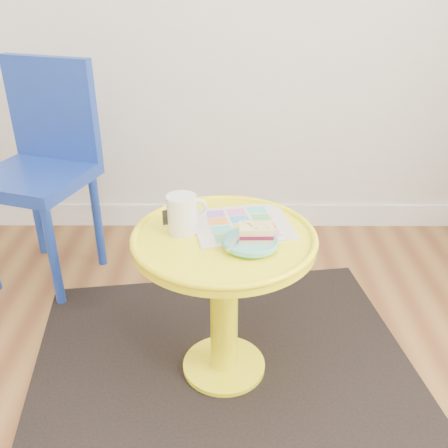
{
  "coord_description": "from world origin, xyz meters",
  "views": [
    {
      "loc": [
        0.63,
        -0.38,
        1.24
      ],
      "look_at": [
        0.63,
        0.92,
        0.56
      ],
      "focal_mm": 40.0,
      "sensor_mm": 36.0,
      "label": 1
    }
  ],
  "objects_px": {
    "side_table": "(224,277)",
    "chair": "(43,159)",
    "plate": "(251,242)",
    "newspaper": "(242,224)",
    "mug": "(183,213)"
  },
  "relations": [
    {
      "from": "chair",
      "to": "mug",
      "type": "bearing_deg",
      "value": -26.21
    },
    {
      "from": "newspaper",
      "to": "plate",
      "type": "xyz_separation_m",
      "value": [
        0.02,
        -0.14,
        0.01
      ]
    },
    {
      "from": "side_table",
      "to": "chair",
      "type": "xyz_separation_m",
      "value": [
        -0.75,
        0.65,
        0.15
      ]
    },
    {
      "from": "chair",
      "to": "newspaper",
      "type": "bearing_deg",
      "value": -17.13
    },
    {
      "from": "chair",
      "to": "newspaper",
      "type": "height_order",
      "value": "chair"
    },
    {
      "from": "chair",
      "to": "plate",
      "type": "distance_m",
      "value": 1.09
    },
    {
      "from": "side_table",
      "to": "plate",
      "type": "xyz_separation_m",
      "value": [
        0.08,
        -0.06,
        0.16
      ]
    },
    {
      "from": "side_table",
      "to": "plate",
      "type": "distance_m",
      "value": 0.19
    },
    {
      "from": "side_table",
      "to": "chair",
      "type": "bearing_deg",
      "value": 139.25
    },
    {
      "from": "mug",
      "to": "newspaper",
      "type": "bearing_deg",
      "value": -10.54
    },
    {
      "from": "plate",
      "to": "newspaper",
      "type": "bearing_deg",
      "value": 98.85
    },
    {
      "from": "side_table",
      "to": "chair",
      "type": "distance_m",
      "value": 1.0
    },
    {
      "from": "side_table",
      "to": "plate",
      "type": "relative_size",
      "value": 3.47
    },
    {
      "from": "chair",
      "to": "plate",
      "type": "height_order",
      "value": "chair"
    },
    {
      "from": "side_table",
      "to": "mug",
      "type": "xyz_separation_m",
      "value": [
        -0.12,
        0.03,
        0.21
      ]
    }
  ]
}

